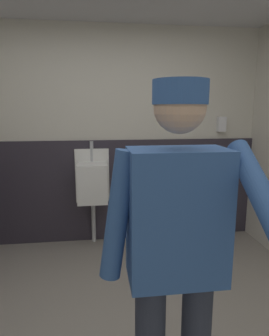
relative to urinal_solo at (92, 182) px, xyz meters
The scene contains 5 objects.
wall_back 0.57m from the urinal_solo, 50.67° to the left, with size 4.26×0.12×2.55m, color beige.
wainscot_band_back 0.28m from the urinal_solo, 38.78° to the left, with size 3.66×0.03×1.25m, color #2D2833.
urinal_solo is the anchor object (origin of this frame).
person 2.26m from the urinal_solo, 80.07° to the right, with size 0.63×0.60×1.72m.
soap_dispenser 1.72m from the urinal_solo, ahead, with size 0.10×0.07×0.18m, color silver.
Camera 1 is at (-0.13, -1.71, 1.60)m, focal length 31.59 mm.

